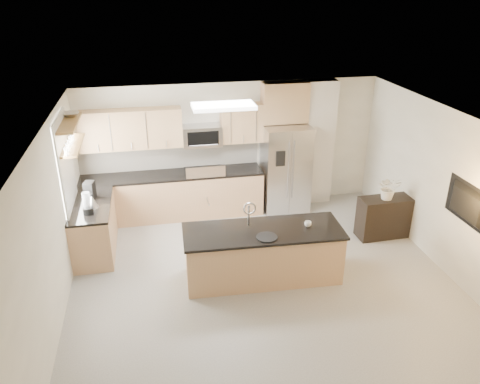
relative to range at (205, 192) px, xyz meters
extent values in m
plane|color=#ABA9A3|center=(0.60, -2.92, -0.47)|extent=(6.50, 6.50, 0.00)
cube|color=silver|center=(0.60, -2.92, 2.13)|extent=(6.00, 6.50, 0.02)
cube|color=white|center=(0.60, 0.33, 0.83)|extent=(6.00, 0.02, 2.60)
cube|color=white|center=(-2.40, -2.92, 0.83)|extent=(0.02, 6.50, 2.60)
cube|color=white|center=(3.60, -2.92, 0.83)|extent=(0.02, 6.50, 2.60)
cube|color=tan|center=(-0.63, 0.00, -0.03)|extent=(3.55, 0.65, 0.88)
cube|color=black|center=(-0.63, 0.00, 0.43)|extent=(3.55, 0.66, 0.04)
cube|color=white|center=(-0.63, 0.32, 0.71)|extent=(3.55, 0.02, 0.52)
cube|color=tan|center=(-2.07, -1.07, -0.03)|extent=(0.65, 1.50, 0.88)
cube|color=black|center=(-2.07, -1.07, 0.43)|extent=(0.66, 1.50, 0.04)
cube|color=black|center=(0.00, 0.00, -0.02)|extent=(0.76, 0.64, 0.90)
cube|color=black|center=(0.00, 0.00, 0.44)|extent=(0.76, 0.62, 0.03)
cube|color=#B3B3B6|center=(0.00, -0.30, 0.56)|extent=(0.76, 0.04, 0.22)
cube|color=tan|center=(-1.34, 0.16, 1.35)|extent=(1.92, 0.33, 0.75)
cube|color=tan|center=(0.79, 0.16, 1.35)|extent=(0.82, 0.33, 0.75)
cube|color=#B3B3B6|center=(0.00, 0.13, 1.16)|extent=(0.76, 0.40, 0.40)
cube|color=black|center=(0.00, -0.07, 1.16)|extent=(0.60, 0.02, 0.28)
cube|color=#B3B3B6|center=(1.66, -0.05, 0.42)|extent=(0.92, 0.75, 1.78)
cube|color=#969699|center=(1.66, -0.43, 0.42)|extent=(0.02, 0.01, 1.69)
cube|color=black|center=(1.44, -0.44, 0.78)|extent=(0.18, 0.03, 0.30)
cube|color=silver|center=(2.42, 0.18, 0.83)|extent=(0.60, 0.30, 2.60)
cube|color=white|center=(-2.38, -1.07, 1.18)|extent=(0.03, 1.05, 1.55)
cube|color=white|center=(-2.37, -1.07, 1.18)|extent=(0.03, 1.15, 1.65)
cube|color=olive|center=(-2.25, -0.97, 1.48)|extent=(0.30, 1.20, 0.04)
cube|color=olive|center=(-2.25, -0.97, 1.85)|extent=(0.30, 1.20, 0.04)
cube|color=white|center=(0.20, -1.32, 2.09)|extent=(1.00, 0.50, 0.06)
cube|color=tan|center=(0.62, -2.42, -0.06)|extent=(2.46, 0.94, 0.82)
cube|color=black|center=(0.62, -2.42, 0.37)|extent=(2.52, 1.00, 0.04)
cube|color=black|center=(0.43, -2.42, 0.35)|extent=(0.51, 0.37, 0.01)
cylinder|color=#B3B3B6|center=(0.43, -2.22, 0.56)|extent=(0.03, 0.03, 0.34)
torus|color=#B3B3B6|center=(0.43, -2.27, 0.71)|extent=(0.21, 0.03, 0.21)
cube|color=black|center=(3.15, -1.56, -0.08)|extent=(0.98, 0.44, 0.78)
imported|color=white|center=(1.33, -2.45, 0.43)|extent=(0.13, 0.13, 0.09)
cylinder|color=black|center=(0.61, -2.66, 0.40)|extent=(0.41, 0.41, 0.02)
cylinder|color=black|center=(-2.07, -1.45, 0.50)|extent=(0.16, 0.16, 0.11)
cylinder|color=silver|center=(-2.07, -1.45, 0.69)|extent=(0.12, 0.12, 0.27)
cone|color=#B3B3B6|center=(-2.02, -1.22, 0.56)|extent=(0.20, 0.20, 0.22)
cylinder|color=black|center=(-2.02, -1.22, 0.68)|extent=(0.04, 0.04, 0.04)
cube|color=black|center=(-2.09, -0.82, 0.60)|extent=(0.20, 0.22, 0.30)
cylinder|color=#B3B3B6|center=(-2.09, -0.87, 0.53)|extent=(0.10, 0.10, 0.11)
imported|color=#B3B3B6|center=(-2.25, -0.63, 1.91)|extent=(0.41, 0.41, 0.09)
imported|color=white|center=(3.14, -1.59, 0.64)|extent=(0.71, 0.65, 0.67)
imported|color=black|center=(3.51, -3.12, 0.88)|extent=(0.14, 1.08, 0.62)
camera|label=1|loc=(-0.97, -8.57, 3.94)|focal=35.00mm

